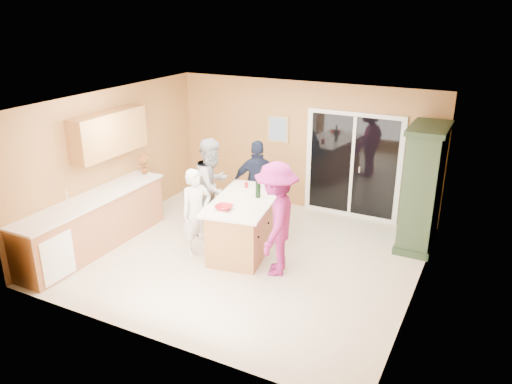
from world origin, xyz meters
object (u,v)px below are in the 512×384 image
at_px(woman_white, 197,212).
at_px(woman_magenta, 276,219).
at_px(woman_navy, 258,184).
at_px(woman_grey, 213,186).
at_px(kitchen_island, 245,226).
at_px(green_hutch, 423,189).

distance_m(woman_white, woman_magenta, 1.46).
xyz_separation_m(woman_white, woman_navy, (0.41, 1.47, 0.09)).
bearing_deg(woman_grey, woman_magenta, -115.52).
bearing_deg(woman_grey, woman_white, -163.57).
height_order(woman_grey, woman_navy, woman_grey).
xyz_separation_m(kitchen_island, woman_navy, (-0.25, 1.02, 0.39)).
xyz_separation_m(kitchen_island, woman_grey, (-0.89, 0.44, 0.45)).
bearing_deg(kitchen_island, woman_grey, 144.36).
bearing_deg(woman_navy, woman_grey, 16.78).
height_order(kitchen_island, woman_navy, woman_navy).
xyz_separation_m(green_hutch, woman_white, (-3.27, -1.99, -0.30)).
height_order(green_hutch, woman_navy, green_hutch).
height_order(woman_white, woman_grey, woman_grey).
xyz_separation_m(woman_grey, woman_magenta, (1.68, -0.88, 0.02)).
bearing_deg(green_hutch, kitchen_island, -149.42).
bearing_deg(woman_navy, woman_magenta, 99.96).
xyz_separation_m(green_hutch, woman_grey, (-3.50, -1.10, -0.16)).
relative_size(woman_navy, woman_magenta, 0.92).
height_order(green_hutch, woman_magenta, green_hutch).
bearing_deg(kitchen_island, green_hutch, 21.13).
bearing_deg(woman_magenta, green_hutch, 122.28).
xyz_separation_m(kitchen_island, green_hutch, (2.61, 1.54, 0.60)).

